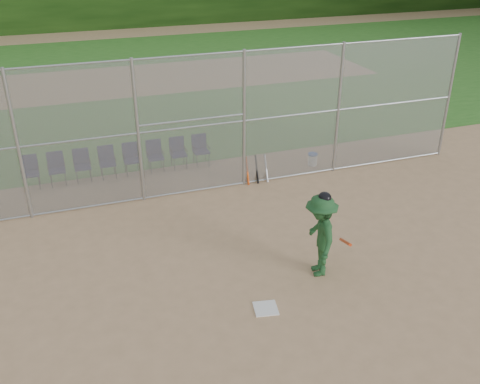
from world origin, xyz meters
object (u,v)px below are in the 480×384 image
object	(u,v)px
home_plate	(266,308)
water_cooler	(313,159)
chair_0	(30,173)
batter_at_plate	(320,235)

from	to	relation	value
home_plate	water_cooler	size ratio (longest dim) A/B	1.19
water_cooler	home_plate	bearing A→B (deg)	-123.48
home_plate	chair_0	world-z (taller)	chair_0
batter_at_plate	water_cooler	distance (m)	6.02
home_plate	chair_0	bearing A→B (deg)	120.78
home_plate	water_cooler	bearing A→B (deg)	56.52
home_plate	batter_at_plate	size ratio (longest dim) A/B	0.24
batter_at_plate	water_cooler	size ratio (longest dim) A/B	5.05
water_cooler	chair_0	bearing A→B (deg)	171.75
chair_0	batter_at_plate	bearing A→B (deg)	-47.92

